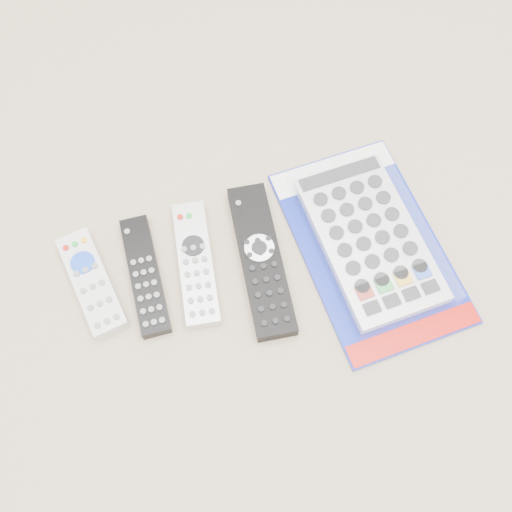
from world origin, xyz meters
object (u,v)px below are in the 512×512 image
object	(u,v)px
remote_slim_black	(145,276)
jumbo_remote_packaged	(370,238)
remote_silver_dvd	(196,264)
remote_large_black	(261,260)
remote_small_grey	(92,283)

from	to	relation	value
remote_slim_black	jumbo_remote_packaged	size ratio (longest dim) A/B	0.55
remote_silver_dvd	remote_large_black	xyz separation A→B (m)	(0.10, -0.02, 0.00)
remote_slim_black	remote_silver_dvd	bearing A→B (deg)	-0.54
remote_small_grey	remote_large_black	bearing A→B (deg)	-18.47
remote_small_grey	remote_large_black	distance (m)	0.26
remote_small_grey	remote_silver_dvd	bearing A→B (deg)	-15.11
jumbo_remote_packaged	remote_slim_black	bearing A→B (deg)	169.52
remote_small_grey	remote_large_black	xyz separation A→B (m)	(0.25, -0.04, 0.00)
remote_silver_dvd	remote_slim_black	bearing A→B (deg)	-174.78
remote_large_black	remote_silver_dvd	bearing A→B (deg)	171.85
remote_large_black	jumbo_remote_packaged	distance (m)	0.17
remote_silver_dvd	remote_small_grey	bearing A→B (deg)	-177.68
remote_small_grey	jumbo_remote_packaged	distance (m)	0.43
remote_small_grey	remote_silver_dvd	distance (m)	0.16
remote_slim_black	jumbo_remote_packaged	bearing A→B (deg)	-5.61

